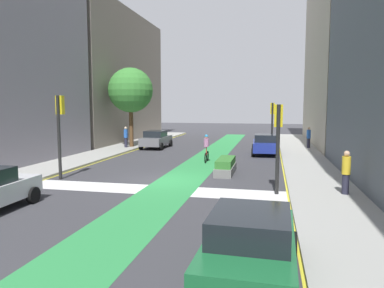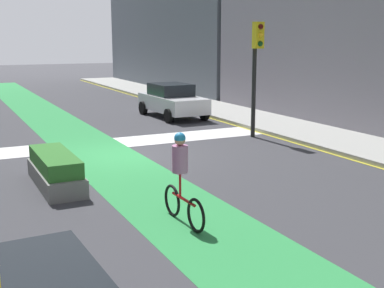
# 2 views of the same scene
# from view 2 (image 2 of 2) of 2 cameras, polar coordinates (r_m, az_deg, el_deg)

# --- Properties ---
(ground_plane) EXTENTS (120.00, 120.00, 0.00)m
(ground_plane) POSITION_cam_2_polar(r_m,az_deg,el_deg) (16.59, -7.19, -1.19)
(ground_plane) COLOR #38383D
(bike_lane_paint) EXTENTS (2.40, 60.00, 0.01)m
(bike_lane_paint) POSITION_cam_2_polar(r_m,az_deg,el_deg) (16.36, -9.83, -1.44)
(bike_lane_paint) COLOR #2D8C47
(bike_lane_paint) RESTS_ON ground_plane
(crosswalk_band) EXTENTS (12.00, 1.80, 0.01)m
(crosswalk_band) POSITION_cam_2_polar(r_m,az_deg,el_deg) (18.45, -9.22, 0.07)
(crosswalk_band) COLOR silver
(crosswalk_band) RESTS_ON ground_plane
(sidewalk_left) EXTENTS (3.00, 60.00, 0.15)m
(sidewalk_left) POSITION_cam_2_polar(r_m,az_deg,el_deg) (20.22, 13.32, 1.14)
(sidewalk_left) COLOR #9E9E99
(sidewalk_left) RESTS_ON ground_plane
(curb_stripe_left) EXTENTS (0.16, 60.00, 0.01)m
(curb_stripe_left) POSITION_cam_2_polar(r_m,az_deg,el_deg) (19.33, 9.86, 0.59)
(curb_stripe_left) COLOR yellow
(curb_stripe_left) RESTS_ON ground_plane
(traffic_signal_near_left) EXTENTS (0.35, 0.52, 4.26)m
(traffic_signal_near_left) POSITION_cam_2_polar(r_m,az_deg,el_deg) (19.13, 7.18, 9.55)
(traffic_signal_near_left) COLOR black
(traffic_signal_near_left) RESTS_ON ground_plane
(car_white_left_near) EXTENTS (2.13, 4.25, 1.57)m
(car_white_left_near) POSITION_cam_2_polar(r_m,az_deg,el_deg) (24.23, -2.22, 4.89)
(car_white_left_near) COLOR silver
(car_white_left_near) RESTS_ON ground_plane
(cyclist_in_lane) EXTENTS (0.32, 1.73, 1.86)m
(cyclist_in_lane) POSITION_cam_2_polar(r_m,az_deg,el_deg) (10.25, -1.18, -3.63)
(cyclist_in_lane) COLOR black
(cyclist_in_lane) RESTS_ON ground_plane
(median_planter) EXTENTS (0.93, 2.98, 0.85)m
(median_planter) POSITION_cam_2_polar(r_m,az_deg,el_deg) (13.39, -14.99, -2.86)
(median_planter) COLOR slate
(median_planter) RESTS_ON ground_plane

